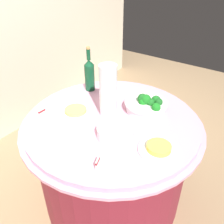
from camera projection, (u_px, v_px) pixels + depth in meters
ground_plane at (112, 194)px, 1.94m from camera, size 6.00×6.00×0.00m
buffet_table at (112, 160)px, 1.73m from camera, size 1.16×1.16×0.74m
broccoli_bowl at (147, 105)px, 1.59m from camera, size 0.28×0.28×0.12m
plate_stack at (115, 132)px, 1.36m from camera, size 0.21×0.21×0.07m
wine_bottle at (89, 74)px, 1.79m from camera, size 0.07×0.07×0.34m
decorative_fruit_vase at (108, 94)px, 1.49m from camera, size 0.11×0.11×0.34m
serving_tongs at (107, 85)px, 1.91m from camera, size 0.07×0.17×0.01m
food_plate_fried_egg at (159, 149)px, 1.27m from camera, size 0.22×0.22×0.04m
food_plate_noodles at (76, 111)px, 1.58m from camera, size 0.22×0.22×0.03m
label_placard_front at (42, 113)px, 1.53m from camera, size 0.05×0.01×0.05m
label_placard_mid at (105, 97)px, 1.69m from camera, size 0.05×0.02×0.05m
label_placard_rear at (98, 163)px, 1.16m from camera, size 0.05×0.03×0.05m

